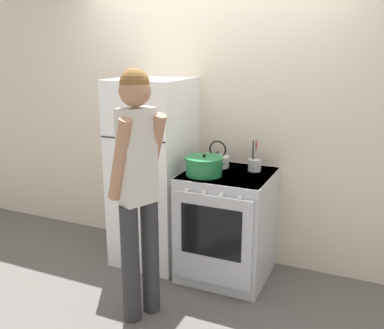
{
  "coord_description": "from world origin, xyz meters",
  "views": [
    {
      "loc": [
        1.41,
        -3.58,
        1.91
      ],
      "look_at": [
        0.04,
        -0.5,
        1.0
      ],
      "focal_mm": 40.0,
      "sensor_mm": 36.0,
      "label": 1
    }
  ],
  "objects_px": {
    "tea_kettle": "(218,160)",
    "person": "(138,183)",
    "utensil_jar": "(255,164)",
    "dutch_oven_pot": "(204,166)",
    "refrigerator": "(153,172)",
    "stove_range": "(226,224)"
  },
  "relations": [
    {
      "from": "tea_kettle",
      "to": "utensil_jar",
      "type": "height_order",
      "value": "utensil_jar"
    },
    {
      "from": "dutch_oven_pot",
      "to": "person",
      "type": "relative_size",
      "value": 0.19
    },
    {
      "from": "dutch_oven_pot",
      "to": "utensil_jar",
      "type": "bearing_deg",
      "value": 40.25
    },
    {
      "from": "dutch_oven_pot",
      "to": "person",
      "type": "xyz_separation_m",
      "value": [
        -0.2,
        -0.69,
        0.03
      ]
    },
    {
      "from": "tea_kettle",
      "to": "utensil_jar",
      "type": "relative_size",
      "value": 0.95
    },
    {
      "from": "refrigerator",
      "to": "tea_kettle",
      "type": "height_order",
      "value": "refrigerator"
    },
    {
      "from": "refrigerator",
      "to": "utensil_jar",
      "type": "xyz_separation_m",
      "value": [
        0.9,
        0.13,
        0.14
      ]
    },
    {
      "from": "dutch_oven_pot",
      "to": "refrigerator",
      "type": "bearing_deg",
      "value": 164.46
    },
    {
      "from": "stove_range",
      "to": "utensil_jar",
      "type": "distance_m",
      "value": 0.57
    },
    {
      "from": "tea_kettle",
      "to": "person",
      "type": "bearing_deg",
      "value": -102.64
    },
    {
      "from": "tea_kettle",
      "to": "utensil_jar",
      "type": "bearing_deg",
      "value": 1.46
    },
    {
      "from": "stove_range",
      "to": "dutch_oven_pot",
      "type": "relative_size",
      "value": 2.63
    },
    {
      "from": "refrigerator",
      "to": "utensil_jar",
      "type": "distance_m",
      "value": 0.92
    },
    {
      "from": "stove_range",
      "to": "dutch_oven_pot",
      "type": "bearing_deg",
      "value": -145.04
    },
    {
      "from": "refrigerator",
      "to": "stove_range",
      "type": "relative_size",
      "value": 1.82
    },
    {
      "from": "stove_range",
      "to": "person",
      "type": "bearing_deg",
      "value": -114.52
    },
    {
      "from": "dutch_oven_pot",
      "to": "person",
      "type": "bearing_deg",
      "value": -106.52
    },
    {
      "from": "tea_kettle",
      "to": "person",
      "type": "height_order",
      "value": "person"
    },
    {
      "from": "refrigerator",
      "to": "tea_kettle",
      "type": "distance_m",
      "value": 0.6
    },
    {
      "from": "dutch_oven_pot",
      "to": "utensil_jar",
      "type": "relative_size",
      "value": 1.31
    },
    {
      "from": "stove_range",
      "to": "person",
      "type": "xyz_separation_m",
      "value": [
        -0.37,
        -0.8,
        0.56
      ]
    },
    {
      "from": "dutch_oven_pot",
      "to": "tea_kettle",
      "type": "relative_size",
      "value": 1.38
    }
  ]
}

